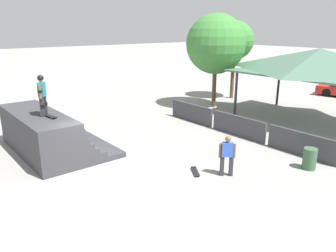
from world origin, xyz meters
TOP-DOWN VIEW (x-y plane):
  - ground_plane at (0.00, 0.00)m, footprint 160.00×160.00m
  - quarter_pipe_ramp at (-3.34, -0.82)m, footprint 5.57×3.56m
  - skater_on_deck at (-2.74, -1.01)m, footprint 0.68×0.53m
  - skateboard_on_deck at (-2.25, -0.93)m, footprint 0.87×0.30m
  - bystander_walking at (3.38, 3.47)m, footprint 0.49×0.53m
  - skateboard_on_ground at (2.47, 2.74)m, footprint 0.82×0.62m
  - barrier_fence at (0.65, 7.48)m, footprint 10.24×0.12m
  - pavilion_shelter at (1.77, 12.80)m, footprint 8.99×5.42m
  - tree_beside_pavilion at (-5.69, 14.46)m, footprint 2.88×2.88m
  - tree_far_back at (-4.55, 11.20)m, footprint 3.96×3.96m
  - trash_bin at (5.04, 6.45)m, footprint 0.52×0.52m

SIDE VIEW (x-z plane):
  - ground_plane at x=0.00m, z-range 0.00..0.00m
  - skateboard_on_ground at x=2.47m, z-range 0.01..0.10m
  - trash_bin at x=5.04m, z-range 0.00..0.85m
  - barrier_fence at x=0.65m, z-range 0.00..1.05m
  - quarter_pipe_ramp at x=-3.34m, z-range -0.12..1.71m
  - bystander_walking at x=3.38m, z-range 0.09..1.64m
  - skateboard_on_deck at x=-2.25m, z-range 1.84..1.93m
  - skater_on_deck at x=-2.74m, z-range 1.95..3.64m
  - pavilion_shelter at x=1.77m, z-range 1.36..5.60m
  - tree_far_back at x=-4.55m, z-range 1.13..7.38m
  - tree_beside_pavilion at x=-5.69m, z-range 1.44..7.26m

